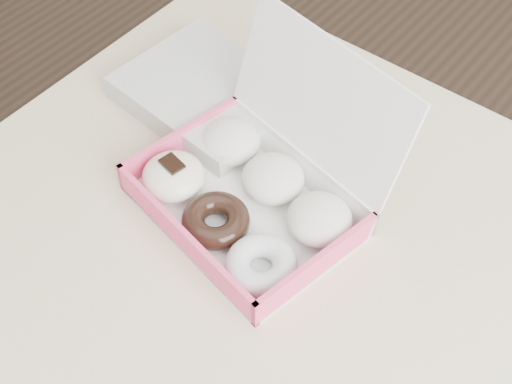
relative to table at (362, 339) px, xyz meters
The scene contains 3 objects.
table is the anchor object (origin of this frame).
donut_box 0.24m from the table, 169.45° to the left, with size 0.33×0.31×0.20m.
newspapers 0.42m from the table, 158.64° to the left, with size 0.25×0.20×0.04m, color silver.
Camera 1 is at (0.16, -0.42, 1.50)m, focal length 50.00 mm.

